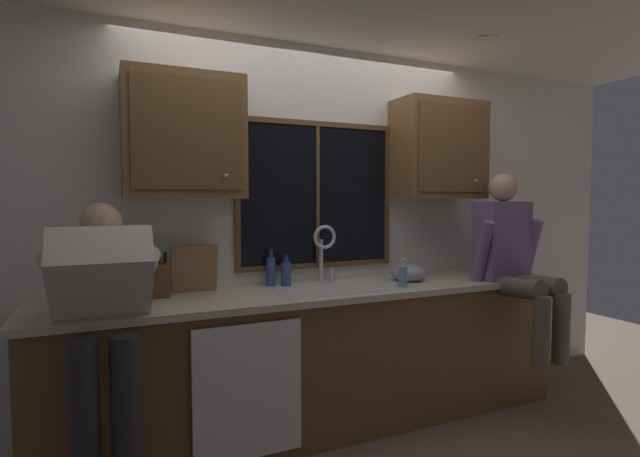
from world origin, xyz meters
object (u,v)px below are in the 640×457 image
(person_sitting_on_counter, at_px, (512,255))
(bottle_green_glass, at_px, (271,271))
(cutting_board, at_px, (195,269))
(mixing_bowl, at_px, (408,273))
(knife_block, at_px, (158,280))
(bottle_tall_clear, at_px, (286,273))
(person_standing, at_px, (103,317))
(soap_dispenser, at_px, (403,276))

(person_sitting_on_counter, distance_m, bottle_green_glass, 1.70)
(cutting_board, height_order, mixing_bowl, cutting_board)
(knife_block, height_order, bottle_tall_clear, knife_block)
(cutting_board, bearing_deg, bottle_tall_clear, -1.90)
(person_standing, bearing_deg, cutting_board, 43.98)
(mixing_bowl, distance_m, bottle_tall_clear, 0.88)
(mixing_bowl, distance_m, soap_dispenser, 0.26)
(mixing_bowl, height_order, bottle_tall_clear, bottle_tall_clear)
(person_standing, distance_m, cutting_board, 0.73)
(cutting_board, height_order, bottle_tall_clear, cutting_board)
(person_sitting_on_counter, height_order, cutting_board, person_sitting_on_counter)
(soap_dispenser, bearing_deg, knife_block, 169.07)
(knife_block, bearing_deg, person_standing, -125.32)
(person_standing, bearing_deg, bottle_tall_clear, 23.29)
(person_sitting_on_counter, distance_m, mixing_bowl, 0.74)
(cutting_board, xyz_separation_m, bottle_tall_clear, (0.59, -0.02, -0.06))
(cutting_board, bearing_deg, bottle_green_glass, 1.43)
(knife_block, bearing_deg, cutting_board, 20.48)
(person_sitting_on_counter, height_order, bottle_green_glass, person_sitting_on_counter)
(mixing_bowl, height_order, bottle_green_glass, bottle_green_glass)
(bottle_tall_clear, bearing_deg, person_standing, -156.71)
(person_sitting_on_counter, bearing_deg, soap_dispenser, 172.07)
(knife_block, xyz_separation_m, bottle_green_glass, (0.72, 0.09, -0.01))
(person_standing, height_order, bottle_green_glass, person_standing)
(bottle_tall_clear, bearing_deg, knife_block, -175.58)
(knife_block, xyz_separation_m, soap_dispenser, (1.50, -0.29, -0.04))
(cutting_board, relative_size, bottle_tall_clear, 1.46)
(cutting_board, distance_m, bottle_green_glass, 0.50)
(knife_block, height_order, cutting_board, knife_block)
(cutting_board, bearing_deg, soap_dispenser, -16.23)
(person_standing, xyz_separation_m, person_sitting_on_counter, (2.63, 0.01, 0.17))
(person_standing, relative_size, cutting_board, 4.85)
(person_standing, height_order, bottle_tall_clear, person_standing)
(mixing_bowl, distance_m, bottle_green_glass, 0.98)
(person_standing, distance_m, bottle_tall_clear, 1.21)
(soap_dispenser, height_order, bottle_green_glass, bottle_green_glass)
(cutting_board, xyz_separation_m, bottle_green_glass, (0.50, 0.01, -0.05))
(mixing_bowl, bearing_deg, knife_block, 176.57)
(mixing_bowl, xyz_separation_m, bottle_tall_clear, (-0.86, 0.16, 0.03))
(person_standing, relative_size, bottle_green_glass, 5.95)
(bottle_green_glass, bearing_deg, knife_block, -172.47)
(soap_dispenser, relative_size, bottle_tall_clear, 0.91)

